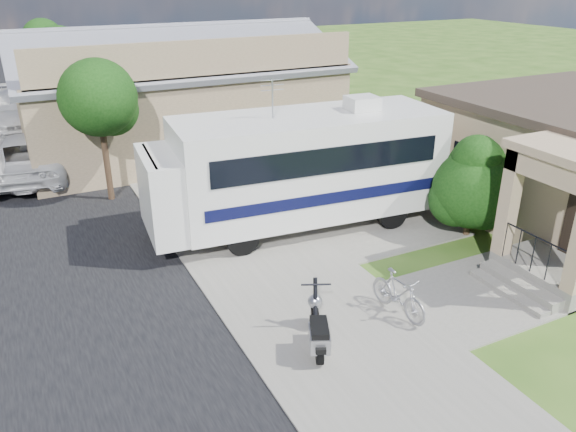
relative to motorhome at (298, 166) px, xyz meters
name	(u,v)px	position (x,y,z in m)	size (l,w,h in m)	color
ground	(356,303)	(-0.76, -4.36, -1.87)	(120.00, 120.00, 0.00)	#274913
sidewalk_slab	(185,176)	(-1.76, 5.64, -1.84)	(4.00, 80.00, 0.06)	slate
driveway_slab	(317,219)	(0.74, 0.14, -1.84)	(7.00, 6.00, 0.05)	slate
walk_slab	(487,292)	(2.24, -5.36, -1.84)	(4.00, 3.00, 0.05)	slate
warehouse	(176,100)	(-0.76, 9.61, 0.12)	(12.50, 8.40, 5.04)	#77664A
street_tree_a	(102,101)	(-4.46, 4.69, 1.38)	(2.44, 2.40, 4.58)	#302015
street_tree_b	(63,56)	(-4.46, 14.69, 1.53)	(2.44, 2.40, 4.73)	#302015
street_tree_c	(46,41)	(-4.46, 23.69, 1.24)	(2.44, 2.40, 4.42)	#302015
motorhome	(298,166)	(0.00, 0.00, 0.00)	(8.68, 3.36, 4.35)	silver
shrub	(473,185)	(4.07, -2.67, -0.35)	(2.41, 2.30, 2.96)	#302015
scooter	(318,328)	(-2.39, -5.44, -1.36)	(0.98, 1.65, 1.15)	black
bicycle	(398,296)	(-0.24, -5.17, -1.37)	(0.47, 1.65, 0.99)	#98989F
pickup_truck	(31,154)	(-6.66, 8.29, -1.05)	(2.71, 5.87, 1.63)	silver
van	(6,112)	(-7.26, 15.80, -0.99)	(2.45, 6.04, 1.75)	silver
garden_hose	(497,275)	(2.98, -4.93, -1.78)	(0.40, 0.40, 0.18)	#125A1E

